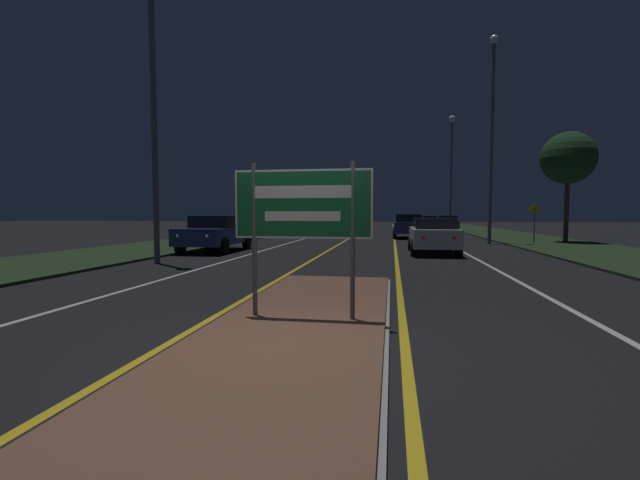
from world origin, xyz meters
TOP-DOWN VIEW (x-y plane):
  - ground_plane at (0.00, 0.00)m, footprint 160.00×160.00m
  - median_island at (0.00, 1.31)m, footprint 2.48×8.19m
  - verge_left at (-9.50, 20.00)m, footprint 5.00×100.00m
  - verge_right at (9.50, 20.00)m, footprint 5.00×100.00m
  - centre_line_yellow_left at (-1.43, 25.00)m, footprint 0.12×70.00m
  - centre_line_yellow_right at (1.43, 25.00)m, footprint 0.12×70.00m
  - lane_line_white_left at (-4.20, 25.00)m, footprint 0.12×70.00m
  - lane_line_white_right at (4.20, 25.00)m, footprint 0.12×70.00m
  - edge_line_white_left at (-7.20, 25.00)m, footprint 0.10×70.00m
  - edge_line_white_right at (7.20, 25.00)m, footprint 0.10×70.00m
  - highway_sign at (0.00, 1.31)m, footprint 2.00×0.07m
  - streetlight_left_near at (-6.12, 7.85)m, footprint 0.47×0.47m
  - streetlight_right_near at (6.30, 18.79)m, footprint 0.44×0.44m
  - streetlight_right_far at (6.38, 34.77)m, footprint 0.59×0.59m
  - car_receding_0 at (2.89, 12.85)m, footprint 1.85×4.19m
  - car_receding_1 at (2.30, 23.67)m, footprint 1.93×4.40m
  - car_receding_2 at (6.09, 35.11)m, footprint 1.88×4.80m
  - car_receding_3 at (5.67, 47.04)m, footprint 2.03×4.78m
  - car_approaching_0 at (-6.09, 12.43)m, footprint 2.03×4.36m
  - warning_sign at (8.50, 18.83)m, footprint 0.60×0.06m
  - roadside_palm_right at (10.45, 20.03)m, footprint 2.75×2.75m

SIDE VIEW (x-z plane):
  - ground_plane at x=0.00m, z-range 0.00..0.00m
  - centre_line_yellow_left at x=-1.43m, z-range 0.00..0.01m
  - centre_line_yellow_right at x=1.43m, z-range 0.00..0.01m
  - lane_line_white_left at x=-4.20m, z-range 0.00..0.01m
  - lane_line_white_right at x=4.20m, z-range 0.00..0.01m
  - edge_line_white_left at x=-7.20m, z-range 0.00..0.01m
  - edge_line_white_right at x=7.20m, z-range 0.00..0.01m
  - verge_left at x=-9.50m, z-range 0.00..0.08m
  - verge_right at x=9.50m, z-range 0.00..0.08m
  - median_island at x=0.00m, z-range -0.01..0.09m
  - car_receding_3 at x=5.67m, z-range 0.05..1.37m
  - car_receding_2 at x=6.09m, z-range 0.04..1.46m
  - car_receding_0 at x=2.89m, z-range 0.05..1.46m
  - car_approaching_0 at x=-6.09m, z-range 0.04..1.55m
  - car_receding_1 at x=2.30m, z-range 0.05..1.60m
  - warning_sign at x=8.50m, z-range 0.30..2.34m
  - highway_sign at x=0.00m, z-range 0.53..2.75m
  - roadside_palm_right at x=10.45m, z-range 1.60..7.43m
  - streetlight_left_near at x=-6.12m, z-range 1.07..10.90m
  - streetlight_right_near at x=6.30m, z-range 0.92..11.58m
  - streetlight_right_far at x=6.38m, z-range 1.74..11.94m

